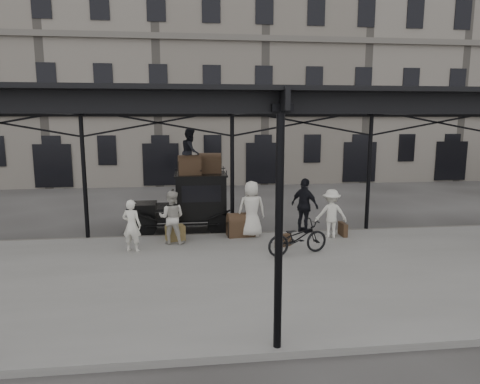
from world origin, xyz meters
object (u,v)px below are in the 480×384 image
object	(u,v)px
taxi	(192,200)
bicycle	(298,237)
porter_left	(132,226)
steamer_trunk_platform	(241,226)
steamer_trunk_roof_near	(189,167)
porter_official	(305,206)

from	to	relation	value
taxi	bicycle	distance (m)	4.81
taxi	porter_left	bearing A→B (deg)	-124.51
bicycle	steamer_trunk_platform	world-z (taller)	bicycle
porter_left	steamer_trunk_roof_near	xyz separation A→B (m)	(1.80, 2.48, 1.52)
bicycle	steamer_trunk_roof_near	distance (m)	4.98
porter_official	bicycle	size ratio (longest dim) A/B	0.99
taxi	steamer_trunk_roof_near	size ratio (longest dim) A/B	4.51
porter_official	steamer_trunk_roof_near	size ratio (longest dim) A/B	2.41
porter_left	steamer_trunk_roof_near	bearing A→B (deg)	-108.30
bicycle	porter_left	bearing A→B (deg)	64.41
steamer_trunk_platform	taxi	bearing A→B (deg)	132.95
porter_left	bicycle	size ratio (longest dim) A/B	0.82
taxi	porter_left	world-z (taller)	taxi
taxi	steamer_trunk_roof_near	bearing A→B (deg)	-108.07
steamer_trunk_roof_near	steamer_trunk_platform	bearing A→B (deg)	-39.19
taxi	steamer_trunk_platform	distance (m)	2.28
bicycle	steamer_trunk_roof_near	bearing A→B (deg)	27.85
porter_left	bicycle	xyz separation A→B (m)	(4.97, -0.91, -0.29)
bicycle	steamer_trunk_platform	size ratio (longest dim) A/B	2.11
bicycle	taxi	bearing A→B (deg)	25.11
taxi	steamer_trunk_roof_near	xyz separation A→B (m)	(-0.08, -0.25, 1.27)
porter_left	steamer_trunk_platform	xyz separation A→B (m)	(3.53, 1.33, -0.47)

